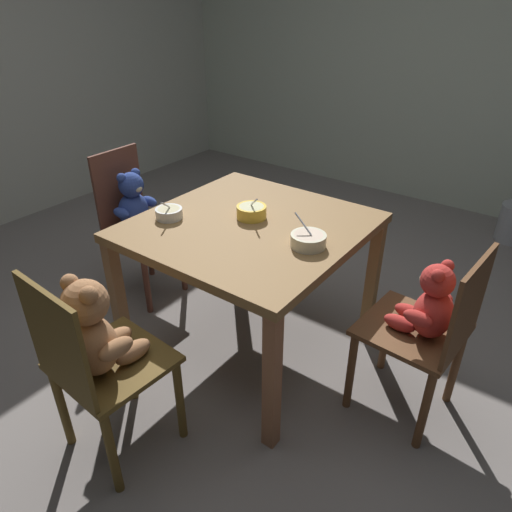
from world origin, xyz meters
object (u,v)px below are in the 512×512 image
dining_table (250,238)px  teddy_chair_near_front (96,344)px  porridge_bowl_cream_near_right (308,240)px  porridge_bowl_yellow_center (251,212)px  porridge_bowl_white_near_left (169,213)px  teddy_chair_near_right (428,318)px  teddy_chair_near_left (135,213)px

dining_table → teddy_chair_near_front: 0.87m
dining_table → teddy_chair_near_front: teddy_chair_near_front is taller
porridge_bowl_cream_near_right → porridge_bowl_yellow_center: bearing=166.8°
teddy_chair_near_front → dining_table: bearing=0.3°
porridge_bowl_yellow_center → porridge_bowl_cream_near_right: (0.37, -0.09, -0.00)m
porridge_bowl_white_near_left → teddy_chair_near_right: bearing=11.4°
dining_table → porridge_bowl_yellow_center: 0.13m
dining_table → porridge_bowl_cream_near_right: porridge_bowl_cream_near_right is taller
dining_table → teddy_chair_near_right: (0.86, 0.06, -0.12)m
porridge_bowl_yellow_center → porridge_bowl_white_near_left: (-0.32, -0.24, -0.01)m
teddy_chair_near_right → porridge_bowl_yellow_center: size_ratio=5.84×
dining_table → porridge_bowl_cream_near_right: 0.36m
teddy_chair_near_right → teddy_chair_near_left: size_ratio=0.94×
porridge_bowl_yellow_center → dining_table: bearing=-61.2°
teddy_chair_near_left → porridge_bowl_yellow_center: bearing=2.1°
porridge_bowl_white_near_left → porridge_bowl_cream_near_right: bearing=12.5°
dining_table → teddy_chair_near_left: size_ratio=1.14×
porridge_bowl_cream_near_right → teddy_chair_near_left: bearing=177.6°
dining_table → teddy_chair_near_left: (-0.86, 0.02, -0.10)m
teddy_chair_near_front → porridge_bowl_yellow_center: teddy_chair_near_front is taller
teddy_chair_near_front → porridge_bowl_cream_near_right: bearing=-21.4°
teddy_chair_near_right → teddy_chair_near_front: (-0.91, -0.93, 0.04)m
dining_table → porridge_bowl_white_near_left: porridge_bowl_white_near_left is taller
dining_table → porridge_bowl_yellow_center: porridge_bowl_yellow_center is taller
teddy_chair_near_front → teddy_chair_near_left: bearing=45.9°
teddy_chair_near_front → porridge_bowl_yellow_center: bearing=2.3°
teddy_chair_near_left → porridge_bowl_cream_near_right: 1.22m
porridge_bowl_yellow_center → porridge_bowl_white_near_left: porridge_bowl_yellow_center is taller
teddy_chair_near_left → porridge_bowl_cream_near_right: teddy_chair_near_left is taller
teddy_chair_near_left → teddy_chair_near_front: (0.81, -0.89, 0.02)m
teddy_chair_near_front → porridge_bowl_white_near_left: size_ratio=6.43×
teddy_chair_near_left → porridge_bowl_white_near_left: 0.59m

